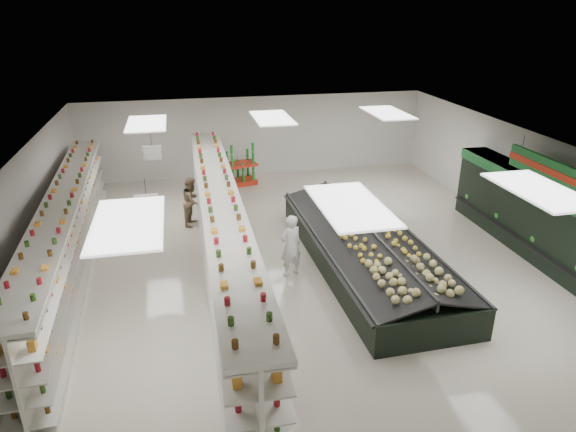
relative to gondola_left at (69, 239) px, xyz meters
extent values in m
plane|color=beige|center=(6.07, -0.61, -0.95)|extent=(16.00, 16.00, 0.00)
cube|color=white|center=(6.07, -0.61, 2.25)|extent=(14.00, 16.00, 0.02)
cube|color=silver|center=(6.07, 7.39, 0.65)|extent=(14.00, 0.02, 3.20)
cube|color=silver|center=(6.07, -8.61, 0.65)|extent=(14.00, 0.02, 3.20)
cube|color=silver|center=(-0.93, -0.61, 0.65)|extent=(0.02, 16.00, 3.20)
cube|color=silver|center=(13.07, -0.61, 0.65)|extent=(0.02, 16.00, 3.20)
cube|color=black|center=(12.62, -2.11, 0.15)|extent=(0.80, 8.00, 2.20)
cube|color=#1C6C2F|center=(12.60, -2.11, 1.10)|extent=(0.85, 8.00, 0.30)
cube|color=black|center=(12.37, -2.11, -0.40)|extent=(0.55, 7.80, 0.15)
cube|color=silver|center=(12.47, -2.11, 0.40)|extent=(0.45, 7.70, 0.03)
cube|color=silver|center=(12.47, -2.11, 0.70)|extent=(0.45, 7.70, 0.03)
cube|color=white|center=(2.27, -2.61, 1.80)|extent=(0.50, 0.06, 0.40)
cube|color=red|center=(2.27, -2.61, 1.80)|extent=(0.52, 0.02, 0.12)
cylinder|color=black|center=(2.27, -2.61, 2.10)|extent=(0.01, 0.01, 0.50)
cube|color=white|center=(2.27, 1.39, 1.80)|extent=(0.50, 0.06, 0.40)
cube|color=red|center=(2.27, 1.39, 1.80)|extent=(0.52, 0.02, 0.12)
cylinder|color=black|center=(2.27, 1.39, 2.10)|extent=(0.01, 0.01, 0.50)
cube|color=#1C6C2F|center=(12.32, -2.11, 1.70)|extent=(0.10, 3.20, 0.60)
cube|color=red|center=(12.26, -2.11, 1.70)|extent=(0.03, 3.20, 0.18)
cylinder|color=black|center=(12.32, -0.91, 2.10)|extent=(0.01, 0.01, 0.50)
cube|color=white|center=(0.00, 0.00, -0.89)|extent=(1.37, 12.01, 0.12)
cube|color=white|center=(0.00, 0.00, 0.05)|extent=(0.54, 11.98, 2.00)
cube|color=white|center=(0.00, 0.00, 1.08)|extent=(1.37, 12.01, 0.08)
cube|color=silver|center=(-0.23, -0.01, -0.77)|extent=(0.91, 11.90, 0.03)
cube|color=silver|center=(-0.23, -0.01, -0.34)|extent=(0.91, 11.90, 0.03)
cube|color=silver|center=(-0.23, -0.01, 0.10)|extent=(0.91, 11.90, 0.03)
cube|color=silver|center=(-0.23, -0.01, 0.54)|extent=(0.91, 11.90, 0.03)
cube|color=silver|center=(-0.23, -0.01, 0.97)|extent=(0.91, 11.90, 0.03)
cube|color=silver|center=(0.23, 0.01, -0.77)|extent=(0.91, 11.90, 0.03)
cube|color=silver|center=(0.23, 0.01, -0.34)|extent=(0.91, 11.90, 0.03)
cube|color=silver|center=(0.23, 0.01, 0.10)|extent=(0.91, 11.90, 0.03)
cube|color=silver|center=(0.23, 0.01, 0.54)|extent=(0.91, 11.90, 0.03)
cube|color=silver|center=(0.23, 0.01, 0.97)|extent=(0.91, 11.90, 0.03)
cube|color=white|center=(3.89, -1.12, -0.89)|extent=(1.07, 13.18, 0.13)
cube|color=white|center=(3.89, -1.12, 0.14)|extent=(0.15, 13.17, 2.20)
cube|color=white|center=(3.89, -1.12, 1.29)|extent=(1.07, 13.18, 0.09)
cube|color=silver|center=(3.64, -1.12, -0.76)|extent=(0.57, 13.07, 0.03)
cube|color=silver|center=(3.64, -1.12, -0.28)|extent=(0.57, 13.07, 0.03)
cube|color=silver|center=(3.64, -1.12, 0.20)|extent=(0.57, 13.07, 0.03)
cube|color=silver|center=(3.64, -1.12, 0.68)|extent=(0.57, 13.07, 0.03)
cube|color=silver|center=(3.64, -1.12, 1.16)|extent=(0.57, 13.07, 0.03)
cube|color=silver|center=(4.15, -1.12, -0.76)|extent=(0.57, 13.07, 0.03)
cube|color=silver|center=(4.15, -1.12, -0.28)|extent=(0.57, 13.07, 0.03)
cube|color=silver|center=(4.15, -1.12, 0.20)|extent=(0.57, 13.07, 0.03)
cube|color=silver|center=(4.15, -1.12, 0.68)|extent=(0.57, 13.07, 0.03)
cube|color=silver|center=(4.15, -1.12, 1.16)|extent=(0.57, 13.07, 0.03)
cube|color=black|center=(7.76, -1.29, -0.57)|extent=(2.84, 7.82, 0.78)
cube|color=#262626|center=(6.47, -1.32, -0.16)|extent=(0.25, 7.76, 0.07)
cube|color=#262626|center=(9.04, -1.26, -0.16)|extent=(0.25, 7.76, 0.07)
cube|color=black|center=(7.07, -1.31, -0.04)|extent=(1.61, 7.68, 0.40)
cube|color=black|center=(8.45, -1.28, -0.04)|extent=(1.61, 7.68, 0.40)
cube|color=#262626|center=(7.76, -1.29, 0.07)|extent=(0.24, 7.65, 0.28)
cube|color=red|center=(5.27, 6.15, -0.86)|extent=(1.30, 1.02, 0.19)
cube|color=red|center=(5.27, 6.15, -0.14)|extent=(1.36, 1.08, 0.10)
imported|color=silver|center=(5.63, -1.43, -0.10)|extent=(0.72, 0.60, 1.70)
imported|color=tan|center=(3.27, 2.53, -0.16)|extent=(0.71, 0.89, 1.58)
camera|label=1|loc=(3.06, -13.06, 5.70)|focal=32.00mm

